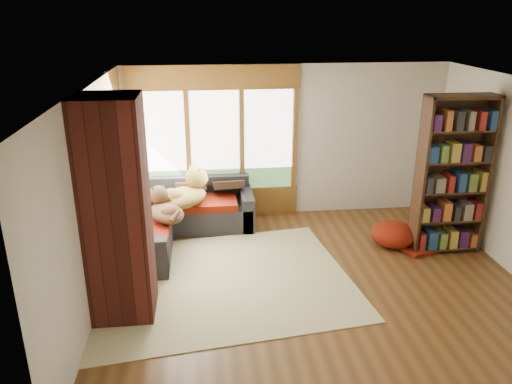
{
  "coord_description": "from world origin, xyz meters",
  "views": [
    {
      "loc": [
        -1.41,
        -5.66,
        3.44
      ],
      "look_at": [
        -0.67,
        1.04,
        0.95
      ],
      "focal_mm": 35.0,
      "sensor_mm": 36.0,
      "label": 1
    }
  ],
  "objects_px": {
    "bookshelf": "(452,176)",
    "dog_brindle": "(164,206)",
    "dog_tan": "(185,189)",
    "brick_chimney": "(117,211)",
    "area_rug": "(214,282)",
    "sectional_sofa": "(171,219)",
    "pouf": "(394,234)"
  },
  "relations": [
    {
      "from": "bookshelf",
      "to": "dog_brindle",
      "type": "xyz_separation_m",
      "value": [
        -4.14,
        0.41,
        -0.43
      ]
    },
    {
      "from": "dog_tan",
      "to": "dog_brindle",
      "type": "xyz_separation_m",
      "value": [
        -0.29,
        -0.51,
        -0.05
      ]
    },
    {
      "from": "brick_chimney",
      "to": "area_rug",
      "type": "xyz_separation_m",
      "value": [
        1.08,
        0.54,
        -1.29
      ]
    },
    {
      "from": "sectional_sofa",
      "to": "dog_tan",
      "type": "xyz_separation_m",
      "value": [
        0.25,
        -0.0,
        0.49
      ]
    },
    {
      "from": "pouf",
      "to": "dog_brindle",
      "type": "height_order",
      "value": "dog_brindle"
    },
    {
      "from": "area_rug",
      "to": "bookshelf",
      "type": "xyz_separation_m",
      "value": [
        3.46,
        0.59,
        1.17
      ]
    },
    {
      "from": "brick_chimney",
      "to": "area_rug",
      "type": "distance_m",
      "value": 1.77
    },
    {
      "from": "dog_brindle",
      "to": "sectional_sofa",
      "type": "bearing_deg",
      "value": -32.7
    },
    {
      "from": "brick_chimney",
      "to": "area_rug",
      "type": "height_order",
      "value": "brick_chimney"
    },
    {
      "from": "brick_chimney",
      "to": "dog_brindle",
      "type": "relative_size",
      "value": 3.13
    },
    {
      "from": "bookshelf",
      "to": "area_rug",
      "type": "bearing_deg",
      "value": -170.38
    },
    {
      "from": "bookshelf",
      "to": "dog_brindle",
      "type": "bearing_deg",
      "value": 174.35
    },
    {
      "from": "dog_brindle",
      "to": "area_rug",
      "type": "bearing_deg",
      "value": -173.24
    },
    {
      "from": "sectional_sofa",
      "to": "pouf",
      "type": "height_order",
      "value": "sectional_sofa"
    },
    {
      "from": "brick_chimney",
      "to": "pouf",
      "type": "relative_size",
      "value": 3.76
    },
    {
      "from": "pouf",
      "to": "dog_tan",
      "type": "relative_size",
      "value": 0.67
    },
    {
      "from": "area_rug",
      "to": "dog_brindle",
      "type": "xyz_separation_m",
      "value": [
        -0.68,
        1.0,
        0.73
      ]
    },
    {
      "from": "pouf",
      "to": "dog_brindle",
      "type": "xyz_separation_m",
      "value": [
        -3.45,
        0.19,
        0.54
      ]
    },
    {
      "from": "pouf",
      "to": "brick_chimney",
      "type": "bearing_deg",
      "value": -160.71
    },
    {
      "from": "brick_chimney",
      "to": "pouf",
      "type": "xyz_separation_m",
      "value": [
        3.85,
        1.35,
        -1.1
      ]
    },
    {
      "from": "bookshelf",
      "to": "dog_brindle",
      "type": "distance_m",
      "value": 4.18
    },
    {
      "from": "sectional_sofa",
      "to": "pouf",
      "type": "bearing_deg",
      "value": -13.93
    },
    {
      "from": "sectional_sofa",
      "to": "area_rug",
      "type": "xyz_separation_m",
      "value": [
        0.63,
        -1.51,
        -0.3
      ]
    },
    {
      "from": "sectional_sofa",
      "to": "area_rug",
      "type": "height_order",
      "value": "sectional_sofa"
    },
    {
      "from": "area_rug",
      "to": "bookshelf",
      "type": "relative_size",
      "value": 1.53
    },
    {
      "from": "brick_chimney",
      "to": "sectional_sofa",
      "type": "relative_size",
      "value": 1.18
    },
    {
      "from": "area_rug",
      "to": "dog_brindle",
      "type": "height_order",
      "value": "dog_brindle"
    },
    {
      "from": "dog_tan",
      "to": "sectional_sofa",
      "type": "bearing_deg",
      "value": 136.08
    },
    {
      "from": "bookshelf",
      "to": "dog_tan",
      "type": "height_order",
      "value": "bookshelf"
    },
    {
      "from": "pouf",
      "to": "dog_brindle",
      "type": "distance_m",
      "value": 3.5
    },
    {
      "from": "sectional_sofa",
      "to": "dog_brindle",
      "type": "bearing_deg",
      "value": -97.61
    },
    {
      "from": "sectional_sofa",
      "to": "bookshelf",
      "type": "xyz_separation_m",
      "value": [
        4.09,
        -0.92,
        0.87
      ]
    }
  ]
}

